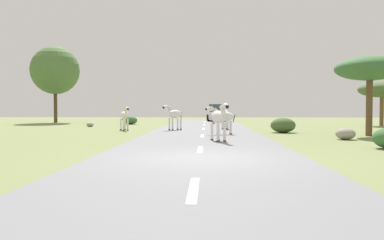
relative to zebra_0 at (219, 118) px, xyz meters
The scene contains 17 objects.
ground_plane 5.33m from the zebra_0, 96.38° to the right, with size 90.00×90.00×0.00m, color olive.
road 5.34m from the zebra_0, 97.88° to the right, with size 6.00×64.00×0.05m, color slate.
lane_markings 6.32m from the zebra_0, 96.63° to the right, with size 0.16×56.00×0.01m.
zebra_0 is the anchor object (origin of this frame).
zebra_1 9.72m from the zebra_0, 125.82° to the left, with size 0.96×1.53×1.55m.
zebra_2 8.73m from the zebra_0, 85.67° to the left, with size 0.47×1.70×1.60m.
zebra_3 4.07m from the zebra_0, 85.62° to the left, with size 1.59×0.46×1.50m.
zebra_4 8.12m from the zebra_0, 108.27° to the left, with size 1.27×1.42×1.60m.
car_0 23.75m from the zebra_0, 88.76° to the left, with size 2.11×4.39×1.74m.
tree_0 8.85m from the zebra_0, 25.95° to the left, with size 3.40×3.40×3.99m.
tree_2 19.48m from the zebra_0, 47.40° to the left, with size 3.55×3.55×3.47m.
tree_3 25.06m from the zebra_0, 127.21° to the left, with size 4.54×4.54×7.25m.
bush_2 7.21m from the zebra_0, 57.63° to the left, with size 1.41×1.27×0.85m, color #425B2D.
bush_3 17.79m from the zebra_0, 113.33° to the left, with size 1.14×1.02×0.68m, color #386633.
rock_0 5.93m from the zebra_0, 14.61° to the left, with size 0.85×0.86×0.53m, color gray.
rock_3 16.68m from the zebra_0, 71.37° to the left, with size 0.79×0.70×0.42m, color gray.
rock_4 15.34m from the zebra_0, 127.21° to the left, with size 0.56×0.43×0.31m, color gray.
Camera 1 is at (0.09, -10.25, 1.43)m, focal length 35.00 mm.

